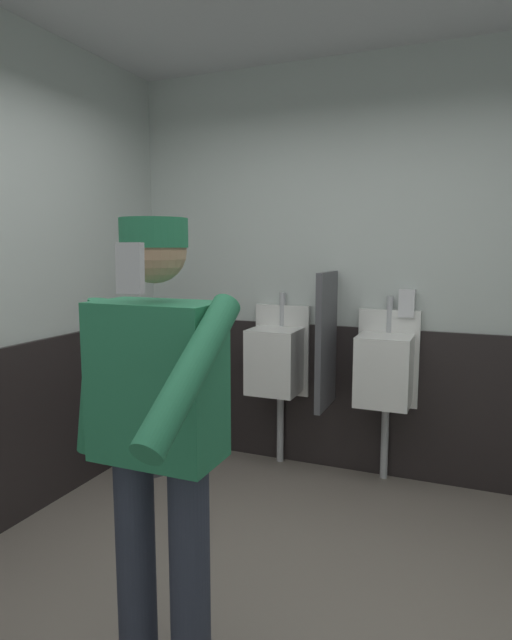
{
  "coord_description": "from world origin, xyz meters",
  "views": [
    {
      "loc": [
        0.75,
        -1.74,
        1.55
      ],
      "look_at": [
        -0.11,
        0.32,
        1.25
      ],
      "focal_mm": 29.83,
      "sensor_mm": 36.0,
      "label": 1
    }
  ],
  "objects_px": {
    "trash_bin": "(149,422)",
    "urinal_left": "(276,360)",
    "urinal_middle": "(385,369)",
    "person": "(157,425)",
    "cell_phone": "(130,268)",
    "soap_dispenser": "(407,303)"
  },
  "relations": [
    {
      "from": "urinal_left",
      "to": "person",
      "type": "bearing_deg",
      "value": -81.31
    },
    {
      "from": "person",
      "to": "urinal_left",
      "type": "bearing_deg",
      "value": 98.69
    },
    {
      "from": "soap_dispenser",
      "to": "person",
      "type": "bearing_deg",
      "value": -104.94
    },
    {
      "from": "urinal_middle",
      "to": "urinal_left",
      "type": "bearing_deg",
      "value": 180.0
    },
    {
      "from": "trash_bin",
      "to": "soap_dispenser",
      "type": "height_order",
      "value": "soap_dispenser"
    },
    {
      "from": "urinal_left",
      "to": "trash_bin",
      "type": "bearing_deg",
      "value": -152.89
    },
    {
      "from": "person",
      "to": "trash_bin",
      "type": "relative_size",
      "value": 2.39
    },
    {
      "from": "trash_bin",
      "to": "urinal_left",
      "type": "bearing_deg",
      "value": 27.11
    },
    {
      "from": "urinal_left",
      "to": "cell_phone",
      "type": "height_order",
      "value": "cell_phone"
    },
    {
      "from": "cell_phone",
      "to": "soap_dispenser",
      "type": "distance_m",
      "value": 2.62
    },
    {
      "from": "urinal_middle",
      "to": "person",
      "type": "height_order",
      "value": "person"
    },
    {
      "from": "cell_phone",
      "to": "urinal_left",
      "type": "bearing_deg",
      "value": 99.82
    },
    {
      "from": "urinal_left",
      "to": "urinal_middle",
      "type": "bearing_deg",
      "value": 0.0
    },
    {
      "from": "person",
      "to": "cell_phone",
      "type": "relative_size",
      "value": 14.99
    },
    {
      "from": "urinal_left",
      "to": "person",
      "type": "height_order",
      "value": "person"
    },
    {
      "from": "urinal_middle",
      "to": "trash_bin",
      "type": "xyz_separation_m",
      "value": [
        -1.55,
        -0.41,
        -0.43
      ]
    },
    {
      "from": "urinal_left",
      "to": "urinal_middle",
      "type": "height_order",
      "value": "same"
    },
    {
      "from": "urinal_left",
      "to": "person",
      "type": "distance_m",
      "value": 2.0
    },
    {
      "from": "trash_bin",
      "to": "person",
      "type": "bearing_deg",
      "value": -54.86
    },
    {
      "from": "urinal_middle",
      "to": "trash_bin",
      "type": "relative_size",
      "value": 1.79
    },
    {
      "from": "person",
      "to": "soap_dispenser",
      "type": "distance_m",
      "value": 2.17
    },
    {
      "from": "urinal_middle",
      "to": "cell_phone",
      "type": "height_order",
      "value": "cell_phone"
    }
  ]
}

